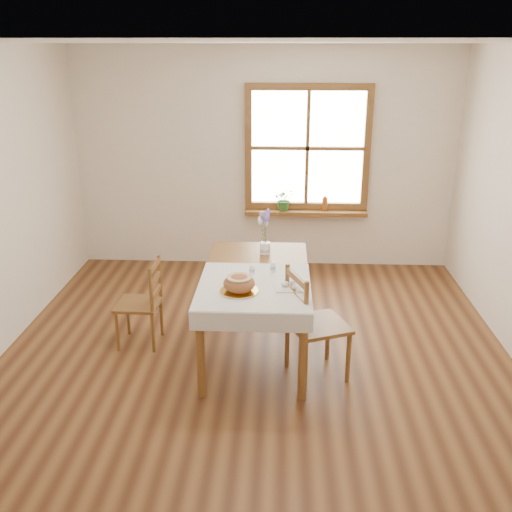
{
  "coord_description": "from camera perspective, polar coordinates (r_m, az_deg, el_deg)",
  "views": [
    {
      "loc": [
        0.21,
        -4.23,
        2.58
      ],
      "look_at": [
        0.0,
        0.3,
        0.9
      ],
      "focal_mm": 40.0,
      "sensor_mm": 36.0,
      "label": 1
    }
  ],
  "objects": [
    {
      "name": "ground",
      "position": [
        4.96,
        -0.16,
        -11.03
      ],
      "size": [
        5.0,
        5.0,
        0.0
      ],
      "primitive_type": "plane",
      "color": "brown",
      "rests_on": "ground"
    },
    {
      "name": "room_walls",
      "position": [
        4.32,
        -0.19,
        8.68
      ],
      "size": [
        4.6,
        5.1,
        2.65
      ],
      "color": "white",
      "rests_on": "ground"
    },
    {
      "name": "window",
      "position": [
        6.8,
        5.16,
        10.69
      ],
      "size": [
        1.46,
        0.08,
        1.46
      ],
      "color": "brown",
      "rests_on": "ground"
    },
    {
      "name": "window_sill",
      "position": [
        6.9,
        4.98,
        4.36
      ],
      "size": [
        1.46,
        0.2,
        0.05
      ],
      "color": "brown",
      "rests_on": "ground"
    },
    {
      "name": "dining_table",
      "position": [
        4.92,
        0.0,
        -2.57
      ],
      "size": [
        0.9,
        1.6,
        0.75
      ],
      "color": "brown",
      "rests_on": "ground"
    },
    {
      "name": "table_linen",
      "position": [
        4.61,
        -0.18,
        -3.01
      ],
      "size": [
        0.91,
        0.99,
        0.01
      ],
      "primitive_type": "cube",
      "color": "white",
      "rests_on": "dining_table"
    },
    {
      "name": "chair_left",
      "position": [
        5.25,
        -11.69,
        -4.59
      ],
      "size": [
        0.41,
        0.39,
        0.81
      ],
      "primitive_type": null,
      "rotation": [
        0.0,
        0.0,
        -1.6
      ],
      "color": "brown",
      "rests_on": "ground"
    },
    {
      "name": "chair_right",
      "position": [
        4.66,
        6.24,
        -6.71
      ],
      "size": [
        0.59,
        0.58,
        0.94
      ],
      "primitive_type": null,
      "rotation": [
        0.0,
        0.0,
        1.95
      ],
      "color": "brown",
      "rests_on": "ground"
    },
    {
      "name": "bread_plate",
      "position": [
        4.48,
        -1.68,
        -3.53
      ],
      "size": [
        0.33,
        0.33,
        0.02
      ],
      "primitive_type": "cylinder",
      "rotation": [
        0.0,
        0.0,
        -0.13
      ],
      "color": "white",
      "rests_on": "table_linen"
    },
    {
      "name": "bread_loaf",
      "position": [
        4.45,
        -1.69,
        -2.63
      ],
      "size": [
        0.25,
        0.25,
        0.14
      ],
      "primitive_type": "ellipsoid",
      "color": "brown",
      "rests_on": "bread_plate"
    },
    {
      "name": "egg_napkin",
      "position": [
        4.56,
        3.34,
        -3.15
      ],
      "size": [
        0.25,
        0.22,
        0.01
      ],
      "primitive_type": "cube",
      "rotation": [
        0.0,
        0.0,
        0.09
      ],
      "color": "white",
      "rests_on": "table_linen"
    },
    {
      "name": "eggs",
      "position": [
        4.55,
        3.35,
        -2.86
      ],
      "size": [
        0.19,
        0.18,
        0.04
      ],
      "primitive_type": null,
      "rotation": [
        0.0,
        0.0,
        0.09
      ],
      "color": "silver",
      "rests_on": "egg_napkin"
    },
    {
      "name": "salt_shaker",
      "position": [
        4.81,
        -0.39,
        -1.33
      ],
      "size": [
        0.06,
        0.06,
        0.09
      ],
      "primitive_type": "cylinder",
      "rotation": [
        0.0,
        0.0,
        -0.33
      ],
      "color": "white",
      "rests_on": "table_linen"
    },
    {
      "name": "pepper_shaker",
      "position": [
        4.86,
        1.7,
        -1.08
      ],
      "size": [
        0.06,
        0.06,
        0.09
      ],
      "primitive_type": "cylinder",
      "rotation": [
        0.0,
        0.0,
        -0.25
      ],
      "color": "white",
      "rests_on": "table_linen"
    },
    {
      "name": "flower_vase",
      "position": [
        5.29,
        0.92,
        0.72
      ],
      "size": [
        0.12,
        0.12,
        0.11
      ],
      "primitive_type": "cylinder",
      "rotation": [
        0.0,
        0.0,
        0.3
      ],
      "color": "white",
      "rests_on": "dining_table"
    },
    {
      "name": "lavender_bouquet",
      "position": [
        5.22,
        0.94,
        2.94
      ],
      "size": [
        0.17,
        0.17,
        0.32
      ],
      "primitive_type": null,
      "color": "#735DA6",
      "rests_on": "flower_vase"
    },
    {
      "name": "potted_plant",
      "position": [
        6.86,
        2.85,
        5.44
      ],
      "size": [
        0.27,
        0.29,
        0.21
      ],
      "primitive_type": "imported",
      "rotation": [
        0.0,
        0.0,
        0.12
      ],
      "color": "#346D2B",
      "rests_on": "window_sill"
    },
    {
      "name": "amber_bottle",
      "position": [
        6.88,
        6.91,
        5.25
      ],
      "size": [
        0.07,
        0.07,
        0.18
      ],
      "primitive_type": "cylinder",
      "rotation": [
        0.0,
        0.0,
        0.17
      ],
      "color": "#96521B",
      "rests_on": "window_sill"
    }
  ]
}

